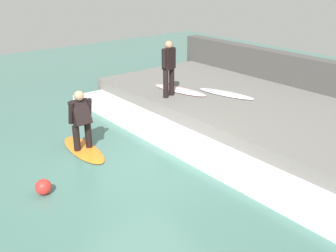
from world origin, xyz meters
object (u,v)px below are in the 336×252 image
Objects in this scene: surfer_riding at (81,117)px; marker_buoy at (43,187)px; surfboard_waiting_near at (180,90)px; surfboard_riding at (84,149)px; surfboard_spare at (226,94)px; surfer_waiting_near at (169,66)px.

marker_buoy is at bearing -140.01° from surfer_riding.
surfer_riding reaches higher than surfboard_waiting_near.
surfer_riding reaches higher than surfboard_riding.
surfboard_spare is at bearing -54.08° from surfboard_waiting_near.
marker_buoy is at bearing -140.01° from surfboard_riding.
surfboard_spare is at bearing -2.62° from surfboard_riding.
surfboard_waiting_near is at bearing 125.92° from surfboard_spare.
marker_buoy is (-1.53, -1.28, 0.13)m from surfboard_riding.
marker_buoy is at bearing -156.94° from surfer_waiting_near.
surfboard_riding is 3.65m from surfer_waiting_near.
surfboard_waiting_near is at bearing 17.65° from surfer_waiting_near.
surfboard_riding is at bearing -166.92° from surfer_waiting_near.
marker_buoy reaches higher than surfboard_riding.
surfer_riding is 4.59× the size of marker_buoy.
surfboard_riding is at bearing 0.00° from surfer_riding.
surfer_waiting_near is 5.37m from marker_buoy.
surfer_waiting_near reaches higher than surfboard_riding.
surfboard_riding is at bearing 39.99° from marker_buoy.
surfboard_spare is 6.35m from marker_buoy.
marker_buoy is (-4.80, -2.04, -1.30)m from surfer_waiting_near.
surfboard_riding is 1.30× the size of surfer_riding.
surfboard_waiting_near is at bearing 22.47° from marker_buoy.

